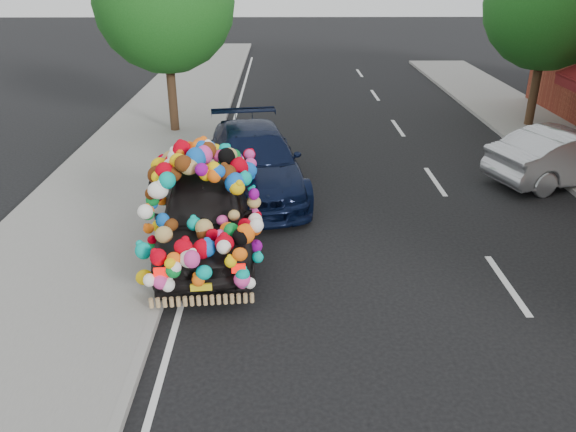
# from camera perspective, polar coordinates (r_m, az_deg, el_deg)

# --- Properties ---
(ground) EXTENTS (100.00, 100.00, 0.00)m
(ground) POSITION_cam_1_polar(r_m,az_deg,el_deg) (9.85, 1.39, -7.10)
(ground) COLOR black
(ground) RESTS_ON ground
(sidewalk) EXTENTS (4.00, 60.00, 0.12)m
(sidewalk) POSITION_cam_1_polar(r_m,az_deg,el_deg) (10.58, -22.73, -6.44)
(sidewalk) COLOR gray
(sidewalk) RESTS_ON ground
(kerb) EXTENTS (0.15, 60.00, 0.13)m
(kerb) POSITION_cam_1_polar(r_m,az_deg,el_deg) (10.02, -12.27, -6.72)
(kerb) COLOR gray
(kerb) RESTS_ON ground
(lane_markings) EXTENTS (6.00, 50.00, 0.01)m
(lane_markings) POSITION_cam_1_polar(r_m,az_deg,el_deg) (10.60, 21.35, -6.46)
(lane_markings) COLOR silver
(lane_markings) RESTS_ON ground
(tree_near_sidewalk) EXTENTS (4.20, 4.20, 6.13)m
(tree_near_sidewalk) POSITION_cam_1_polar(r_m,az_deg,el_deg) (18.24, -12.46, 20.47)
(tree_near_sidewalk) COLOR #332114
(tree_near_sidewalk) RESTS_ON ground
(tree_far_b) EXTENTS (4.00, 4.00, 5.90)m
(tree_far_b) POSITION_cam_1_polar(r_m,az_deg,el_deg) (20.22, 25.06, 18.84)
(tree_far_b) COLOR #332114
(tree_far_b) RESTS_ON ground
(plush_art_car) EXTENTS (2.49, 4.74, 2.14)m
(plush_art_car) POSITION_cam_1_polar(r_m,az_deg,el_deg) (10.70, -8.50, 1.91)
(plush_art_car) COLOR black
(plush_art_car) RESTS_ON ground
(navy_sedan) EXTENTS (2.90, 5.43, 1.50)m
(navy_sedan) POSITION_cam_1_polar(r_m,az_deg,el_deg) (13.63, -3.44, 5.61)
(navy_sedan) COLOR black
(navy_sedan) RESTS_ON ground
(silver_hatchback) EXTENTS (4.43, 2.75, 1.38)m
(silver_hatchback) POSITION_cam_1_polar(r_m,az_deg,el_deg) (15.83, 26.65, 5.49)
(silver_hatchback) COLOR #A3A5AA
(silver_hatchback) RESTS_ON ground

